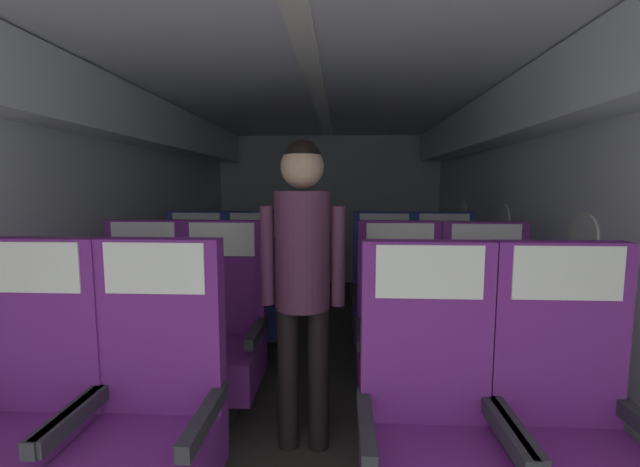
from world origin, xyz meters
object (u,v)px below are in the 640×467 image
seat_c_right_aisle (445,299)px  seat_a_right_aisle (571,436)px  seat_b_right_aisle (487,343)px  seat_c_left_window (195,296)px  seat_a_left_aisle (150,422)px  seat_b_right_window (400,340)px  seat_a_left_window (24,419)px  seat_b_left_aisle (220,338)px  seat_c_right_window (384,299)px  seat_b_left_window (140,335)px  seat_c_left_aisle (253,297)px  seat_a_right_window (430,433)px  flight_attendant (303,263)px

seat_c_right_aisle → seat_a_right_aisle: bearing=-89.8°
seat_b_right_aisle → seat_c_right_aisle: (-0.02, 0.92, 0.00)m
seat_c_left_window → seat_a_left_aisle: bearing=-75.1°
seat_a_right_aisle → seat_b_right_window: 1.03m
seat_a_left_window → seat_b_left_aisle: size_ratio=1.00×
seat_a_left_window → seat_c_left_window: size_ratio=1.00×
seat_b_right_aisle → seat_c_right_window: 1.04m
seat_b_left_window → seat_c_left_window: size_ratio=1.00×
seat_a_left_window → seat_b_left_aisle: (0.49, 0.89, 0.00)m
seat_b_right_window → seat_c_left_aisle: (-1.06, 0.89, 0.00)m
seat_a_right_aisle → seat_c_right_window: bearing=105.0°
seat_c_left_aisle → seat_b_right_window: bearing=-40.0°
seat_a_left_window → seat_b_right_aisle: (2.04, 0.89, 0.00)m
seat_a_right_window → seat_b_right_aisle: (0.51, 0.89, 0.00)m
seat_a_right_aisle → seat_b_left_aisle: same height
seat_c_left_window → seat_c_right_aisle: bearing=0.3°
seat_c_left_aisle → seat_c_right_aisle: (1.53, 0.01, 0.00)m
seat_b_right_window → flight_attendant: (-0.54, -0.29, 0.50)m
seat_c_right_aisle → seat_c_right_window: (-0.48, -0.01, 0.00)m
seat_a_left_window → flight_attendant: 1.29m
seat_a_left_aisle → seat_b_right_aisle: (1.55, 0.88, 0.00)m
seat_a_left_window → seat_b_right_aisle: 2.23m
seat_a_left_aisle → seat_a_right_window: 1.04m
seat_a_right_aisle → seat_b_left_aisle: (-1.54, 0.89, 0.00)m
seat_a_left_window → seat_a_right_window: 1.53m
seat_a_left_window → seat_b_left_aisle: bearing=61.0°
seat_a_right_window → seat_c_right_aisle: bearing=74.8°
seat_a_right_aisle → seat_b_right_window: bearing=117.8°
seat_a_right_aisle → seat_a_right_window: bearing=-179.1°
seat_c_left_aisle → seat_c_right_aisle: bearing=0.2°
seat_a_right_aisle → seat_a_left_aisle: bearing=179.8°
seat_a_right_aisle → seat_b_right_aisle: size_ratio=1.00×
seat_a_right_aisle → seat_c_right_aisle: same height
seat_a_right_window → seat_c_left_aisle: same height
seat_c_left_aisle → seat_c_left_window: bearing=-179.5°
seat_b_right_aisle → seat_c_left_aisle: (-1.55, 0.92, 0.00)m
seat_c_left_window → flight_attendant: bearing=-49.5°
seat_a_right_window → seat_b_left_window: bearing=149.1°
seat_c_left_aisle → seat_c_right_aisle: 1.53m
seat_c_left_aisle → seat_a_left_aisle: bearing=-90.1°
seat_c_right_aisle → seat_b_left_window: bearing=-156.0°
seat_a_right_window → seat_b_left_aisle: 1.37m
seat_a_left_aisle → seat_b_right_window: size_ratio=1.00×
seat_a_right_window → seat_b_right_aisle: same height
seat_b_left_aisle → flight_attendant: size_ratio=0.73×
seat_a_left_window → flight_attendant: flight_attendant is taller
seat_a_right_window → seat_c_right_window: same height
seat_c_left_window → seat_c_left_aisle: (0.48, 0.00, 0.00)m
seat_b_right_window → seat_c_right_aisle: bearing=62.1°
seat_b_left_window → seat_c_right_window: bearing=30.0°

